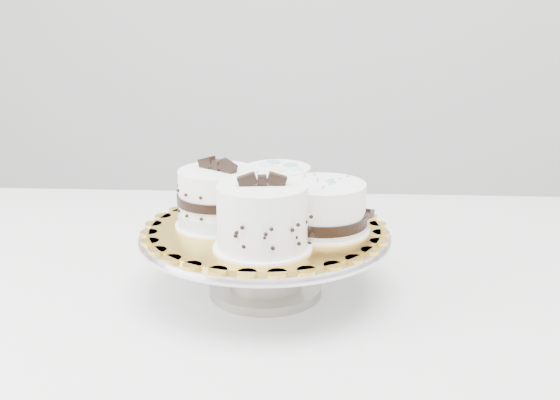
# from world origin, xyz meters

# --- Properties ---
(table) EXTENTS (1.36, 0.95, 0.75)m
(table) POSITION_xyz_m (0.11, 0.04, 0.68)
(table) COLOR silver
(table) RESTS_ON floor
(cake_stand) EXTENTS (0.33, 0.33, 0.09)m
(cake_stand) POSITION_xyz_m (0.09, -0.01, 0.81)
(cake_stand) COLOR gray
(cake_stand) RESTS_ON table
(cake_board) EXTENTS (0.34, 0.34, 0.00)m
(cake_board) POSITION_xyz_m (0.09, -0.01, 0.84)
(cake_board) COLOR gold
(cake_board) RESTS_ON cake_stand
(cake_swirl) EXTENTS (0.13, 0.13, 0.10)m
(cake_swirl) POSITION_xyz_m (0.10, -0.09, 0.88)
(cake_swirl) COLOR white
(cake_swirl) RESTS_ON cake_board
(cake_banded) EXTENTS (0.14, 0.14, 0.09)m
(cake_banded) POSITION_xyz_m (0.03, -0.01, 0.88)
(cake_banded) COLOR white
(cake_banded) RESTS_ON cake_board
(cake_dots) EXTENTS (0.11, 0.11, 0.07)m
(cake_dots) POSITION_xyz_m (0.10, 0.05, 0.88)
(cake_dots) COLOR white
(cake_dots) RESTS_ON cake_board
(cake_ribbon) EXTENTS (0.14, 0.14, 0.07)m
(cake_ribbon) POSITION_xyz_m (0.17, -0.02, 0.87)
(cake_ribbon) COLOR white
(cake_ribbon) RESTS_ON cake_board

